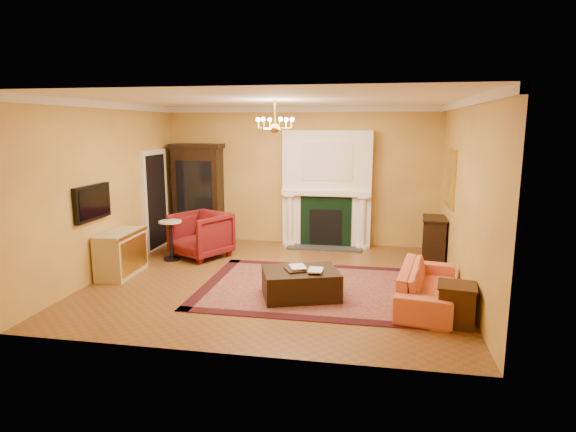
% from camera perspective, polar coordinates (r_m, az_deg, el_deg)
% --- Properties ---
extents(floor, '(6.00, 5.50, 0.02)m').
position_cam_1_polar(floor, '(8.29, -1.47, -7.65)').
color(floor, brown).
rests_on(floor, ground).
extents(ceiling, '(6.00, 5.50, 0.02)m').
position_cam_1_polar(ceiling, '(7.88, -1.58, 13.69)').
color(ceiling, white).
rests_on(ceiling, wall_back).
extents(wall_back, '(6.00, 0.02, 3.00)m').
position_cam_1_polar(wall_back, '(10.64, 1.53, 4.75)').
color(wall_back, gold).
rests_on(wall_back, floor).
extents(wall_front, '(6.00, 0.02, 3.00)m').
position_cam_1_polar(wall_front, '(5.31, -7.62, -1.30)').
color(wall_front, gold).
rests_on(wall_front, floor).
extents(wall_left, '(0.02, 5.50, 3.00)m').
position_cam_1_polar(wall_left, '(9.05, -20.55, 3.04)').
color(wall_left, gold).
rests_on(wall_left, floor).
extents(wall_right, '(0.02, 5.50, 3.00)m').
position_cam_1_polar(wall_right, '(7.90, 20.38, 2.04)').
color(wall_right, gold).
rests_on(wall_right, floor).
extents(fireplace, '(1.90, 0.70, 2.50)m').
position_cam_1_polar(fireplace, '(10.42, 4.63, 2.90)').
color(fireplace, white).
rests_on(fireplace, wall_back).
extents(crown_molding, '(6.00, 5.50, 0.12)m').
position_cam_1_polar(crown_molding, '(8.81, -0.26, 12.91)').
color(crown_molding, silver).
rests_on(crown_molding, ceiling).
extents(doorway, '(0.08, 1.05, 2.10)m').
position_cam_1_polar(doorway, '(10.57, -15.45, 1.84)').
color(doorway, silver).
rests_on(doorway, wall_left).
extents(tv_panel, '(0.09, 0.95, 0.58)m').
position_cam_1_polar(tv_panel, '(8.53, -22.16, 1.49)').
color(tv_panel, black).
rests_on(tv_panel, wall_left).
extents(gilt_mirror, '(0.06, 0.76, 1.05)m').
position_cam_1_polar(gilt_mirror, '(9.25, 18.71, 4.24)').
color(gilt_mirror, gold).
rests_on(gilt_mirror, wall_right).
extents(chandelier, '(0.63, 0.55, 0.53)m').
position_cam_1_polar(chandelier, '(7.87, -1.56, 10.76)').
color(chandelier, gold).
rests_on(chandelier, ceiling).
extents(oriental_rug, '(3.62, 2.72, 0.01)m').
position_cam_1_polar(oriental_rug, '(7.88, 3.05, -8.51)').
color(oriental_rug, '#4C101D').
rests_on(oriental_rug, floor).
extents(china_cabinet, '(1.06, 0.48, 2.11)m').
position_cam_1_polar(china_cabinet, '(11.02, -10.57, 2.44)').
color(china_cabinet, black).
rests_on(china_cabinet, floor).
extents(wingback_armchair, '(1.28, 1.26, 0.99)m').
position_cam_1_polar(wingback_armchair, '(9.73, -10.31, -1.96)').
color(wingback_armchair, maroon).
rests_on(wingback_armchair, floor).
extents(pedestal_table, '(0.44, 0.44, 0.78)m').
position_cam_1_polar(pedestal_table, '(9.64, -13.72, -2.48)').
color(pedestal_table, black).
rests_on(pedestal_table, floor).
extents(commode, '(0.53, 1.06, 0.78)m').
position_cam_1_polar(commode, '(8.95, -19.18, -4.21)').
color(commode, beige).
rests_on(commode, floor).
extents(coral_sofa, '(0.87, 2.00, 0.76)m').
position_cam_1_polar(coral_sofa, '(7.38, 16.23, -7.25)').
color(coral_sofa, '#DC5E45').
rests_on(coral_sofa, floor).
extents(end_table, '(0.51, 0.51, 0.52)m').
position_cam_1_polar(end_table, '(6.81, 19.29, -9.98)').
color(end_table, '#32170D').
rests_on(end_table, floor).
extents(console_table, '(0.49, 0.77, 0.82)m').
position_cam_1_polar(console_table, '(9.79, 16.89, -2.70)').
color(console_table, black).
rests_on(console_table, floor).
extents(leather_ottoman, '(1.32, 1.13, 0.42)m').
position_cam_1_polar(leather_ottoman, '(7.41, 1.51, -7.97)').
color(leather_ottoman, black).
rests_on(leather_ottoman, oriental_rug).
extents(ottoman_tray, '(0.51, 0.47, 0.03)m').
position_cam_1_polar(ottoman_tray, '(7.34, 1.38, -6.34)').
color(ottoman_tray, black).
rests_on(ottoman_tray, leather_ottoman).
extents(book_a, '(0.22, 0.11, 0.31)m').
position_cam_1_polar(book_a, '(7.30, 0.28, -5.07)').
color(book_a, gray).
rests_on(book_a, ottoman_tray).
extents(book_b, '(0.21, 0.02, 0.29)m').
position_cam_1_polar(book_b, '(7.20, 2.44, -5.36)').
color(book_b, gray).
rests_on(book_b, ottoman_tray).
extents(topiary_left, '(0.17, 0.17, 0.45)m').
position_cam_1_polar(topiary_left, '(10.42, 1.40, 4.49)').
color(topiary_left, gray).
rests_on(topiary_left, fireplace).
extents(topiary_right, '(0.15, 0.15, 0.41)m').
position_cam_1_polar(topiary_right, '(10.30, 8.19, 4.21)').
color(topiary_right, gray).
rests_on(topiary_right, fireplace).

